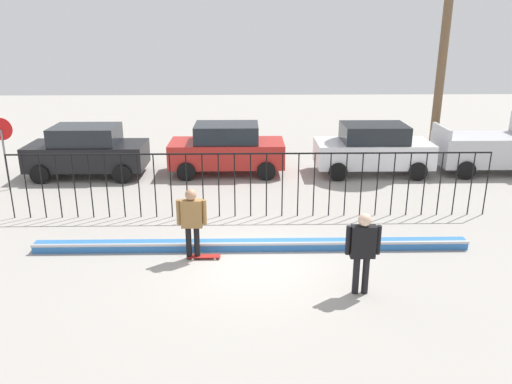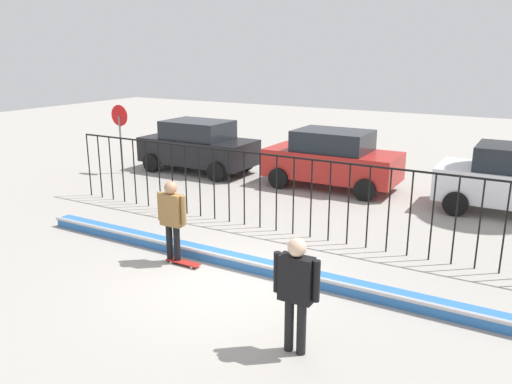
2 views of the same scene
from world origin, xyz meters
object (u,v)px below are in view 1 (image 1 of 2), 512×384
object	(u,v)px
pickup_truck	(506,146)
parked_car_red	(227,148)
camera_operator	(363,246)
parked_car_black	(87,151)
skateboarder	(192,218)
stop_sign	(3,144)
parked_car_white	(373,149)
skateboard	(204,256)

from	to	relation	value
pickup_truck	parked_car_red	bearing A→B (deg)	-177.41
camera_operator	parked_car_black	size ratio (longest dim) A/B	0.42
skateboarder	stop_sign	distance (m)	8.89
skateboarder	parked_car_black	distance (m)	8.56
stop_sign	skateboarder	bearing A→B (deg)	-39.16
parked_car_white	stop_sign	size ratio (longest dim) A/B	1.72
parked_car_black	pickup_truck	distance (m)	15.84
skateboarder	stop_sign	bearing A→B (deg)	166.04
skateboarder	stop_sign	size ratio (longest dim) A/B	0.72
skateboard	camera_operator	world-z (taller)	camera_operator
skateboard	pickup_truck	world-z (taller)	pickup_truck
parked_car_black	camera_operator	bearing A→B (deg)	-50.47
stop_sign	skateboard	bearing A→B (deg)	-38.21
parked_car_black	pickup_truck	xyz separation A→B (m)	(15.83, 0.22, 0.06)
stop_sign	camera_operator	bearing A→B (deg)	-34.80
skateboarder	stop_sign	world-z (taller)	stop_sign
stop_sign	parked_car_black	bearing A→B (deg)	35.31
pickup_truck	stop_sign	distance (m)	18.21
parked_car_red	parked_car_white	distance (m)	5.53
skateboard	parked_car_black	size ratio (longest dim) A/B	0.19
camera_operator	stop_sign	distance (m)	12.92
parked_car_red	pickup_truck	distance (m)	10.64
camera_operator	stop_sign	size ratio (longest dim) A/B	0.73
camera_operator	parked_car_red	xyz separation A→B (m)	(-3.13, 9.25, -0.12)
camera_operator	parked_car_red	bearing A→B (deg)	-44.15
camera_operator	parked_car_black	world-z (taller)	parked_car_black
pickup_truck	parked_car_black	bearing A→B (deg)	-176.34
parked_car_white	pickup_truck	size ratio (longest dim) A/B	0.91
skateboard	camera_operator	distance (m)	4.01
skateboarder	parked_car_red	world-z (taller)	parked_car_red
skateboarder	pickup_truck	bearing A→B (deg)	58.72
skateboard	camera_operator	bearing A→B (deg)	-13.10
camera_operator	skateboarder	bearing A→B (deg)	1.75
skateboarder	parked_car_red	xyz separation A→B (m)	(0.59, 7.49, -0.10)
parked_car_red	stop_sign	xyz separation A→B (m)	(-7.47, -1.88, 0.64)
skateboarder	parked_car_white	distance (m)	9.55
pickup_truck	stop_sign	world-z (taller)	stop_sign
pickup_truck	skateboarder	bearing A→B (deg)	-143.63
camera_operator	parked_car_white	world-z (taller)	parked_car_white
skateboard	camera_operator	xyz separation A→B (m)	(3.46, -1.75, 1.03)
skateboarder	parked_car_black	world-z (taller)	parked_car_black
parked_car_red	stop_sign	size ratio (longest dim) A/B	1.72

